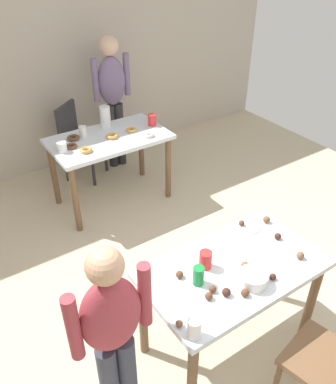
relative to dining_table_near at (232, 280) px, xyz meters
name	(u,v)px	position (x,y,z in m)	size (l,w,h in m)	color
ground_plane	(219,350)	(-0.08, -0.03, -0.63)	(6.40, 6.40, 0.00)	beige
wall_back	(35,58)	(-0.08, 3.17, 0.67)	(6.40, 0.10, 2.60)	#BCB2A3
dining_table_near	(232,280)	(0.00, 0.00, 0.00)	(1.13, 0.66, 0.75)	silver
dining_table_far	(110,147)	(0.18, 2.05, 0.00)	(1.17, 0.68, 0.75)	silver
chair_far_table	(77,137)	(0.11, 2.73, -0.14)	(0.56, 0.56, 0.87)	#2D2D33
person_girl_near	(113,332)	(-0.85, -0.03, 0.15)	(0.45, 0.22, 1.33)	#383D4C
person_adult_far	(112,92)	(0.59, 2.72, 0.29)	(0.45, 0.21, 1.54)	#28282D
mixing_bowl	(253,278)	(0.00, -0.16, 0.15)	(0.17, 0.17, 0.07)	white
soda_can	(198,276)	(-0.27, 0.02, 0.18)	(0.07, 0.07, 0.12)	#198438
fork_near	(253,234)	(0.32, 0.16, 0.12)	(0.17, 0.02, 0.01)	silver
cup_near_0	(205,260)	(-0.15, 0.10, 0.17)	(0.08, 0.08, 0.11)	red
cup_near_1	(194,328)	(-0.50, -0.26, 0.17)	(0.07, 0.07, 0.12)	white
cake_ball_0	(226,292)	(-0.19, -0.15, 0.14)	(0.05, 0.05, 0.05)	#3D2319
cake_ball_1	(180,275)	(-0.33, 0.11, 0.14)	(0.05, 0.05, 0.05)	brown
cake_ball_2	(278,236)	(0.42, 0.03, 0.14)	(0.05, 0.05, 0.05)	#3D2319
cake_ball_3	(245,293)	(-0.11, -0.21, 0.14)	(0.05, 0.05, 0.05)	brown
cake_ball_4	(245,265)	(0.04, -0.05, 0.14)	(0.05, 0.05, 0.05)	brown
cake_ball_5	(213,289)	(-0.24, -0.08, 0.14)	(0.04, 0.04, 0.04)	brown
cake_ball_6	(273,277)	(0.12, -0.21, 0.14)	(0.04, 0.04, 0.04)	#3D2319
cake_ball_7	(266,219)	(0.48, 0.20, 0.14)	(0.05, 0.05, 0.05)	brown
cake_ball_8	(209,296)	(-0.29, -0.11, 0.14)	(0.05, 0.05, 0.05)	brown
cake_ball_9	(179,324)	(-0.53, -0.17, 0.14)	(0.04, 0.04, 0.04)	brown
cake_ball_10	(300,255)	(0.39, -0.18, 0.14)	(0.05, 0.05, 0.05)	brown
cake_ball_11	(242,223)	(0.32, 0.28, 0.14)	(0.04, 0.04, 0.04)	brown
pitcher_far	(105,117)	(0.27, 2.28, 0.23)	(0.11, 0.11, 0.22)	white
cup_far_0	(83,131)	(-0.02, 2.20, 0.17)	(0.07, 0.07, 0.11)	white
cup_far_1	(152,120)	(0.69, 2.05, 0.17)	(0.09, 0.09, 0.12)	red
cup_far_2	(62,147)	(-0.31, 2.01, 0.16)	(0.09, 0.09, 0.10)	white
donut_far_0	(112,136)	(0.20, 2.02, 0.13)	(0.12, 0.12, 0.04)	gold
donut_far_1	(73,138)	(-0.13, 2.19, 0.13)	(0.12, 0.12, 0.04)	brown
donut_far_2	(72,146)	(-0.21, 2.04, 0.13)	(0.10, 0.10, 0.03)	brown
donut_far_3	(149,135)	(0.52, 1.84, 0.13)	(0.10, 0.10, 0.03)	white
donut_far_4	(131,130)	(0.44, 2.04, 0.13)	(0.11, 0.11, 0.03)	gold
donut_far_5	(86,150)	(-0.13, 1.89, 0.13)	(0.11, 0.11, 0.03)	gold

